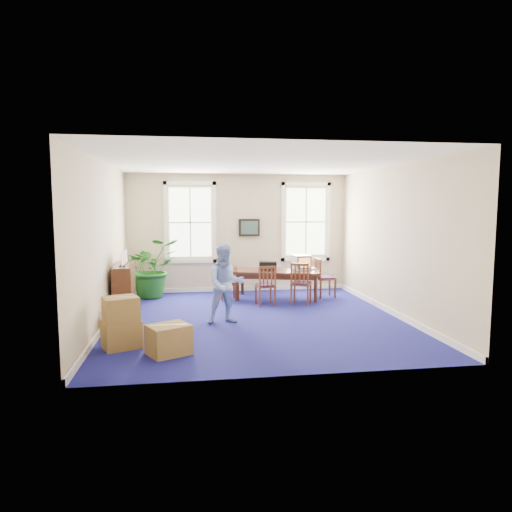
{
  "coord_description": "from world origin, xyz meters",
  "views": [
    {
      "loc": [
        -1.36,
        -9.19,
        2.33
      ],
      "look_at": [
        0.1,
        0.6,
        1.25
      ],
      "focal_mm": 32.0,
      "sensor_mm": 36.0,
      "label": 1
    }
  ],
  "objects": [
    {
      "name": "game_console",
      "position": [
        1.78,
        2.02,
        0.75
      ],
      "size": [
        0.17,
        0.2,
        0.04
      ],
      "primitive_type": "cube",
      "rotation": [
        0.0,
        0.0,
        0.24
      ],
      "color": "white",
      "rests_on": "conference_table"
    },
    {
      "name": "chair_near_left",
      "position": [
        0.43,
        1.3,
        0.48
      ],
      "size": [
        0.47,
        0.47,
        0.95
      ],
      "primitive_type": null,
      "rotation": [
        0.0,
        0.0,
        3.24
      ],
      "color": "brown",
      "rests_on": "ground"
    },
    {
      "name": "chair_near_right",
      "position": [
        1.3,
        1.3,
        0.5
      ],
      "size": [
        0.6,
        0.6,
        1.01
      ],
      "primitive_type": null,
      "rotation": [
        0.0,
        0.0,
        2.71
      ],
      "color": "brown",
      "rests_on": "ground"
    },
    {
      "name": "brochure_rack",
      "position": [
        -2.73,
        0.88,
        1.22
      ],
      "size": [
        0.29,
        0.74,
        0.32
      ],
      "primitive_type": null,
      "rotation": [
        0.0,
        0.0,
        0.23
      ],
      "color": "#99999E",
      "rests_on": "credenza"
    },
    {
      "name": "wall_back",
      "position": [
        0.0,
        3.25,
        1.6
      ],
      "size": [
        6.5,
        0.0,
        6.5
      ],
      "primitive_type": "plane",
      "rotation": [
        1.57,
        0.0,
        0.0
      ],
      "color": "#C5B393",
      "rests_on": "ground"
    },
    {
      "name": "chair_end_left",
      "position": [
        -0.39,
        2.02,
        0.43
      ],
      "size": [
        0.4,
        0.4,
        0.87
      ],
      "primitive_type": null,
      "rotation": [
        0.0,
        0.0,
        -1.54
      ],
      "color": "brown",
      "rests_on": "ground"
    },
    {
      "name": "crt_tv",
      "position": [
        1.49,
        2.07,
        0.91
      ],
      "size": [
        0.48,
        0.51,
        0.37
      ],
      "primitive_type": null,
      "rotation": [
        0.0,
        0.0,
        0.18
      ],
      "color": "#B7B7BC",
      "rests_on": "conference_table"
    },
    {
      "name": "wall_left",
      "position": [
        -3.0,
        0.0,
        1.6
      ],
      "size": [
        0.0,
        6.5,
        6.5
      ],
      "primitive_type": "plane",
      "rotation": [
        1.57,
        0.0,
        1.57
      ],
      "color": "#C5B393",
      "rests_on": "ground"
    },
    {
      "name": "baseboard_left",
      "position": [
        -2.97,
        0.0,
        0.06
      ],
      "size": [
        0.04,
        6.5,
        0.12
      ],
      "primitive_type": "cube",
      "color": "white",
      "rests_on": "ground"
    },
    {
      "name": "equipment_bag",
      "position": [
        0.62,
        2.07,
        0.83
      ],
      "size": [
        0.48,
        0.35,
        0.22
      ],
      "primitive_type": "cube",
      "rotation": [
        0.0,
        0.0,
        -0.15
      ],
      "color": "black",
      "rests_on": "conference_table"
    },
    {
      "name": "wall_front",
      "position": [
        0.0,
        -3.25,
        1.6
      ],
      "size": [
        6.5,
        0.0,
        6.5
      ],
      "primitive_type": "plane",
      "rotation": [
        -1.57,
        0.0,
        0.0
      ],
      "color": "#C5B393",
      "rests_on": "ground"
    },
    {
      "name": "window_right",
      "position": [
        1.9,
        3.23,
        1.9
      ],
      "size": [
        1.4,
        0.12,
        2.2
      ],
      "primitive_type": null,
      "color": "white",
      "rests_on": "ground"
    },
    {
      "name": "man",
      "position": [
        -0.63,
        -0.26,
        0.79
      ],
      "size": [
        0.84,
        0.69,
        1.58
      ],
      "primitive_type": "imported",
      "rotation": [
        0.0,
        0.0,
        0.12
      ],
      "color": "#89A7E8",
      "rests_on": "ground"
    },
    {
      "name": "potted_plant",
      "position": [
        -2.31,
        2.66,
        0.76
      ],
      "size": [
        1.73,
        1.64,
        1.52
      ],
      "primitive_type": "imported",
      "rotation": [
        0.0,
        0.0,
        0.42
      ],
      "color": "#165315",
      "rests_on": "ground"
    },
    {
      "name": "baseboard_right",
      "position": [
        2.97,
        0.0,
        0.06
      ],
      "size": [
        0.04,
        6.5,
        0.12
      ],
      "primitive_type": "cube",
      "color": "white",
      "rests_on": "ground"
    },
    {
      "name": "floor",
      "position": [
        0.0,
        0.0,
        0.0
      ],
      "size": [
        6.5,
        6.5,
        0.0
      ],
      "primitive_type": "plane",
      "color": "navy",
      "rests_on": "ground"
    },
    {
      "name": "chair_end_right",
      "position": [
        2.12,
        2.02,
        0.5
      ],
      "size": [
        0.48,
        0.48,
        1.01
      ],
      "primitive_type": null,
      "rotation": [
        0.0,
        0.0,
        1.63
      ],
      "color": "brown",
      "rests_on": "ground"
    },
    {
      "name": "window_left",
      "position": [
        -1.3,
        3.23,
        1.9
      ],
      "size": [
        1.4,
        0.12,
        2.2
      ],
      "primitive_type": null,
      "color": "white",
      "rests_on": "ground"
    },
    {
      "name": "wall_picture",
      "position": [
        0.3,
        3.2,
        1.75
      ],
      "size": [
        0.58,
        0.06,
        0.48
      ],
      "primitive_type": null,
      "color": "black",
      "rests_on": "ground"
    },
    {
      "name": "wall_right",
      "position": [
        3.0,
        0.0,
        1.6
      ],
      "size": [
        0.0,
        6.5,
        6.5
      ],
      "primitive_type": "plane",
      "rotation": [
        1.57,
        0.0,
        -1.57
      ],
      "color": "#C5B393",
      "rests_on": "ground"
    },
    {
      "name": "baseboard_back",
      "position": [
        0.0,
        3.22,
        0.06
      ],
      "size": [
        6.0,
        0.04,
        0.12
      ],
      "primitive_type": "cube",
      "color": "white",
      "rests_on": "ground"
    },
    {
      "name": "credenza",
      "position": [
        -2.75,
        0.88,
        0.53
      ],
      "size": [
        0.44,
        1.36,
        1.05
      ],
      "primitive_type": "cube",
      "rotation": [
        0.0,
        0.0,
        0.04
      ],
      "color": "#472416",
      "rests_on": "ground"
    },
    {
      "name": "conference_table",
      "position": [
        0.86,
        2.02,
        0.36
      ],
      "size": [
        2.31,
        1.5,
        0.72
      ],
      "primitive_type": null,
      "rotation": [
        0.0,
        0.0,
        -0.27
      ],
      "color": "#472416",
      "rests_on": "ground"
    },
    {
      "name": "ceiling",
      "position": [
        0.0,
        0.0,
        3.2
      ],
      "size": [
        6.5,
        6.5,
        0.0
      ],
      "primitive_type": "plane",
      "rotation": [
        3.14,
        0.0,
        0.0
      ],
      "color": "white",
      "rests_on": "ground"
    },
    {
      "name": "cardboard_boxes",
      "position": [
        -2.25,
        -1.49,
        0.45
      ],
      "size": [
        2.08,
        2.08,
        0.9
      ],
      "primitive_type": null,
      "rotation": [
        0.0,
        0.0,
        0.42
      ],
      "color": "olive",
      "rests_on": "ground"
    }
  ]
}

